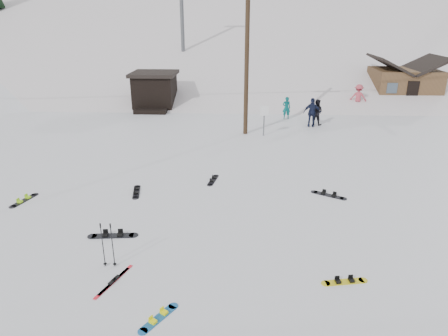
{
  "coord_description": "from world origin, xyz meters",
  "views": [
    {
      "loc": [
        1.79,
        -9.71,
        6.9
      ],
      "look_at": [
        1.13,
        4.46,
        1.4
      ],
      "focal_mm": 32.0,
      "sensor_mm": 36.0,
      "label": 1
    }
  ],
  "objects_px": {
    "utility_pole": "(247,55)",
    "cabin": "(403,84)",
    "hero_snowboard": "(159,318)",
    "hero_skis": "(114,281)"
  },
  "relations": [
    {
      "from": "hero_skis",
      "to": "hero_snowboard",
      "type": "bearing_deg",
      "value": -21.52
    },
    {
      "from": "utility_pole",
      "to": "cabin",
      "type": "relative_size",
      "value": 1.67
    },
    {
      "from": "utility_pole",
      "to": "hero_skis",
      "type": "bearing_deg",
      "value": -103.98
    },
    {
      "from": "hero_snowboard",
      "to": "hero_skis",
      "type": "xyz_separation_m",
      "value": [
        -1.52,
        1.36,
        0.0
      ]
    },
    {
      "from": "cabin",
      "to": "hero_skis",
      "type": "distance_m",
      "value": 29.86
    },
    {
      "from": "hero_snowboard",
      "to": "hero_skis",
      "type": "distance_m",
      "value": 2.04
    },
    {
      "from": "cabin",
      "to": "hero_skis",
      "type": "relative_size",
      "value": 3.46
    },
    {
      "from": "hero_snowboard",
      "to": "cabin",
      "type": "bearing_deg",
      "value": 2.43
    },
    {
      "from": "utility_pole",
      "to": "cabin",
      "type": "xyz_separation_m",
      "value": [
        13.0,
        10.0,
        -3.2
      ]
    },
    {
      "from": "utility_pole",
      "to": "hero_snowboard",
      "type": "xyz_separation_m",
      "value": [
        -2.15,
        -16.1,
        -4.66
      ]
    }
  ]
}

